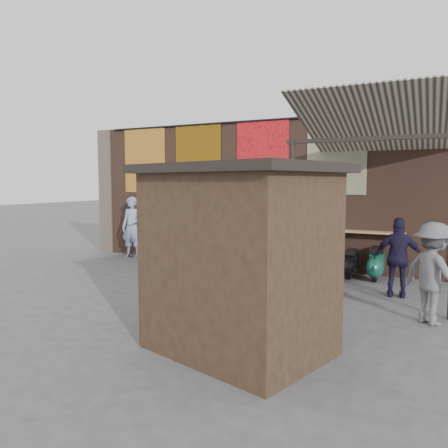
# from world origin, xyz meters

# --- Properties ---
(ground) EXTENTS (70.00, 70.00, 0.00)m
(ground) POSITION_xyz_m (0.00, 0.00, 0.00)
(ground) COLOR #474749
(ground) RESTS_ON ground
(brick_wall) EXTENTS (10.00, 0.40, 4.00)m
(brick_wall) POSITION_xyz_m (0.00, 2.70, 2.00)
(brick_wall) COLOR brown
(brick_wall) RESTS_ON ground
(pier_left) EXTENTS (0.50, 0.50, 4.00)m
(pier_left) POSITION_xyz_m (-5.20, 2.70, 2.00)
(pier_left) COLOR #4C4238
(pier_left) RESTS_ON ground
(eating_counter) EXTENTS (8.00, 0.32, 0.05)m
(eating_counter) POSITION_xyz_m (0.00, 2.33, 1.10)
(eating_counter) COLOR #9E7A51
(eating_counter) RESTS_ON brick_wall
(shelf_box) EXTENTS (0.59, 0.30, 0.24)m
(shelf_box) POSITION_xyz_m (1.22, 2.30, 1.25)
(shelf_box) COLOR white
(shelf_box) RESTS_ON eating_counter
(tapestry_redgold) EXTENTS (1.50, 0.02, 2.00)m
(tapestry_redgold) POSITION_xyz_m (-3.60, 2.48, 3.00)
(tapestry_redgold) COLOR maroon
(tapestry_redgold) RESTS_ON brick_wall
(tapestry_sun) EXTENTS (1.50, 0.02, 2.00)m
(tapestry_sun) POSITION_xyz_m (-1.70, 2.48, 3.00)
(tapestry_sun) COLOR #BF760B
(tapestry_sun) RESTS_ON brick_wall
(tapestry_orange) EXTENTS (1.50, 0.02, 2.00)m
(tapestry_orange) POSITION_xyz_m (0.30, 2.48, 3.00)
(tapestry_orange) COLOR red
(tapestry_orange) RESTS_ON brick_wall
(tapestry_multi) EXTENTS (1.50, 0.02, 2.00)m
(tapestry_multi) POSITION_xyz_m (2.30, 2.48, 3.00)
(tapestry_multi) COLOR #296199
(tapestry_multi) RESTS_ON brick_wall
(hang_rail) EXTENTS (9.50, 0.06, 0.06)m
(hang_rail) POSITION_xyz_m (0.00, 2.47, 3.98)
(hang_rail) COLOR black
(hang_rail) RESTS_ON brick_wall
(scooter_stool_0) EXTENTS (0.32, 0.71, 0.67)m
(scooter_stool_0) POSITION_xyz_m (-2.74, 1.95, 0.34)
(scooter_stool_0) COLOR black
(scooter_stool_0) RESTS_ON ground
(scooter_stool_1) EXTENTS (0.34, 0.75, 0.71)m
(scooter_stool_1) POSITION_xyz_m (-2.15, 1.97, 0.36)
(scooter_stool_1) COLOR #13184A
(scooter_stool_1) RESTS_ON ground
(scooter_stool_2) EXTENTS (0.33, 0.74, 0.71)m
(scooter_stool_2) POSITION_xyz_m (-1.53, 2.02, 0.35)
(scooter_stool_2) COLOR #A71622
(scooter_stool_2) RESTS_ON ground
(scooter_stool_3) EXTENTS (0.35, 0.77, 0.73)m
(scooter_stool_3) POSITION_xyz_m (-0.84, 1.95, 0.37)
(scooter_stool_3) COLOR navy
(scooter_stool_3) RESTS_ON ground
(scooter_stool_4) EXTENTS (0.40, 0.89, 0.85)m
(scooter_stool_4) POSITION_xyz_m (-0.27, 2.02, 0.43)
(scooter_stool_4) COLOR #105024
(scooter_stool_4) RESTS_ON ground
(scooter_stool_5) EXTENTS (0.39, 0.88, 0.83)m
(scooter_stool_5) POSITION_xyz_m (0.34, 2.01, 0.42)
(scooter_stool_5) COLOR navy
(scooter_stool_5) RESTS_ON ground
(scooter_stool_6) EXTENTS (0.35, 0.78, 0.74)m
(scooter_stool_6) POSITION_xyz_m (0.96, 2.00, 0.37)
(scooter_stool_6) COLOR navy
(scooter_stool_6) RESTS_ON ground
(scooter_stool_7) EXTENTS (0.33, 0.73, 0.70)m
(scooter_stool_7) POSITION_xyz_m (1.56, 1.96, 0.35)
(scooter_stool_7) COLOR #0C5825
(scooter_stool_7) RESTS_ON ground
(scooter_stool_8) EXTENTS (0.38, 0.84, 0.80)m
(scooter_stool_8) POSITION_xyz_m (2.25, 2.05, 0.40)
(scooter_stool_8) COLOR #AB0D21
(scooter_stool_8) RESTS_ON ground
(scooter_stool_9) EXTENTS (0.32, 0.72, 0.68)m
(scooter_stool_9) POSITION_xyz_m (2.82, 2.00, 0.34)
(scooter_stool_9) COLOR black
(scooter_stool_9) RESTS_ON ground
(scooter_stool_10) EXTENTS (0.37, 0.81, 0.77)m
(scooter_stool_10) POSITION_xyz_m (3.39, 2.02, 0.39)
(scooter_stool_10) COLOR #175E4B
(scooter_stool_10) RESTS_ON ground
(diner_left) EXTENTS (0.74, 0.53, 1.88)m
(diner_left) POSITION_xyz_m (-3.75, 2.00, 0.94)
(diner_left) COLOR #7E8BB8
(diner_left) RESTS_ON ground
(diner_right) EXTENTS (0.89, 0.74, 1.69)m
(diner_right) POSITION_xyz_m (-2.75, 2.00, 0.84)
(diner_right) COLOR black
(diner_right) RESTS_ON ground
(shopper_navy) EXTENTS (0.98, 0.48, 1.61)m
(shopper_navy) POSITION_xyz_m (3.98, 0.55, 0.81)
(shopper_navy) COLOR black
(shopper_navy) RESTS_ON ground
(shopper_grey) EXTENTS (1.23, 1.17, 1.67)m
(shopper_grey) POSITION_xyz_m (4.61, -0.98, 0.84)
(shopper_grey) COLOR #5D5E62
(shopper_grey) RESTS_ON ground
(shopper_tan) EXTENTS (0.96, 0.83, 1.66)m
(shopper_tan) POSITION_xyz_m (2.53, 0.33, 0.83)
(shopper_tan) COLOR #8D675A
(shopper_tan) RESTS_ON ground
(market_stall) EXTENTS (2.64, 2.26, 2.43)m
(market_stall) POSITION_xyz_m (2.24, -3.41, 1.22)
(market_stall) COLOR black
(market_stall) RESTS_ON ground
(stall_roof) EXTENTS (2.97, 2.58, 0.12)m
(stall_roof) POSITION_xyz_m (2.24, -3.41, 2.49)
(stall_roof) COLOR black
(stall_roof) RESTS_ON market_stall
(stall_sign) EXTENTS (1.16, 0.39, 0.50)m
(stall_sign) POSITION_xyz_m (2.49, -2.58, 1.76)
(stall_sign) COLOR gold
(stall_sign) RESTS_ON market_stall
(stall_shelf) EXTENTS (1.81, 0.63, 0.06)m
(stall_shelf) POSITION_xyz_m (2.49, -2.58, 0.89)
(stall_shelf) COLOR #473321
(stall_shelf) RESTS_ON market_stall
(awning_canvas) EXTENTS (3.20, 3.28, 0.97)m
(awning_canvas) POSITION_xyz_m (3.50, 0.90, 3.55)
(awning_canvas) COLOR beige
(awning_canvas) RESTS_ON brick_wall
(awning_ledger) EXTENTS (3.30, 0.08, 0.12)m
(awning_ledger) POSITION_xyz_m (3.50, 2.49, 3.95)
(awning_ledger) COLOR #33261C
(awning_ledger) RESTS_ON brick_wall
(awning_header) EXTENTS (3.00, 0.08, 0.08)m
(awning_header) POSITION_xyz_m (3.50, -0.60, 3.08)
(awning_header) COLOR black
(awning_header) RESTS_ON awning_post_left
(awning_post_left) EXTENTS (0.09, 0.09, 3.10)m
(awning_post_left) POSITION_xyz_m (2.10, -0.60, 1.55)
(awning_post_left) COLOR black
(awning_post_left) RESTS_ON ground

